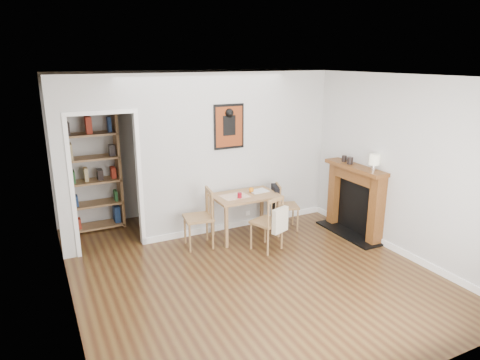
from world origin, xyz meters
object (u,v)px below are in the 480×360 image
ceramic_jar_b (344,159)px  chair_right (286,206)px  mantel_lamp (374,161)px  chair_front (267,222)px  red_glass (240,195)px  ceramic_jar_a (350,161)px  notebook (259,191)px  chair_left (198,218)px  fireplace (355,198)px  orange_fruit (251,190)px  bookshelf (93,170)px  dining_table (245,200)px

ceramic_jar_b → chair_right: bearing=157.3°
mantel_lamp → chair_front: bearing=164.5°
red_glass → mantel_lamp: bearing=-27.0°
chair_front → ceramic_jar_a: 1.72m
notebook → ceramic_jar_b: 1.51m
chair_left → mantel_lamp: 2.81m
chair_front → red_glass: size_ratio=9.44×
chair_front → fireplace: size_ratio=0.68×
fireplace → ceramic_jar_a: (-0.06, 0.12, 0.60)m
fireplace → mantel_lamp: 0.78m
fireplace → ceramic_jar_a: ceramic_jar_a is taller
chair_left → orange_fruit: 1.02m
chair_right → orange_fruit: (-0.61, 0.10, 0.33)m
chair_left → chair_right: 1.57m
red_glass → orange_fruit: red_glass is taller
bookshelf → ceramic_jar_b: (3.73, -1.83, 0.18)m
dining_table → fireplace: (1.66, -0.69, -0.00)m
chair_front → bookshelf: 3.03m
orange_fruit → ceramic_jar_b: bearing=-17.5°
chair_left → ceramic_jar_b: 2.59m
bookshelf → ceramic_jar_a: 4.21m
bookshelf → orange_fruit: 2.64m
dining_table → ceramic_jar_b: bearing=-13.8°
chair_right → notebook: 0.57m
red_glass → mantel_lamp: size_ratio=0.37×
orange_fruit → ceramic_jar_b: ceramic_jar_b is taller
bookshelf → mantel_lamp: 4.51m
chair_right → notebook: (-0.47, 0.09, 0.30)m
notebook → red_glass: bearing=-158.4°
ceramic_jar_a → ceramic_jar_b: ceramic_jar_a is taller
chair_right → red_glass: bearing=-174.7°
notebook → ceramic_jar_a: (1.32, -0.63, 0.51)m
ceramic_jar_a → ceramic_jar_b: (0.03, 0.17, -0.01)m
chair_right → notebook: chair_right is taller
dining_table → mantel_lamp: mantel_lamp is taller
chair_left → mantel_lamp: (2.48, -1.00, 0.86)m
mantel_lamp → ceramic_jar_a: size_ratio=2.13×
chair_left → mantel_lamp: bearing=-22.0°
fireplace → ceramic_jar_a: bearing=117.2°
bookshelf → mantel_lamp: (3.76, -2.47, 0.28)m
chair_left → orange_fruit: (0.97, 0.11, 0.29)m
dining_table → bookshelf: 2.57m
dining_table → chair_right: chair_right is taller
mantel_lamp → red_glass: bearing=153.0°
fireplace → orange_fruit: (-1.52, 0.76, 0.13)m
chair_front → chair_right: bearing=39.6°
fireplace → red_glass: fireplace is taller
mantel_lamp → ceramic_jar_a: 0.48m
orange_fruit → ceramic_jar_a: (1.46, -0.64, 0.47)m
notebook → mantel_lamp: (1.38, -1.10, 0.60)m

